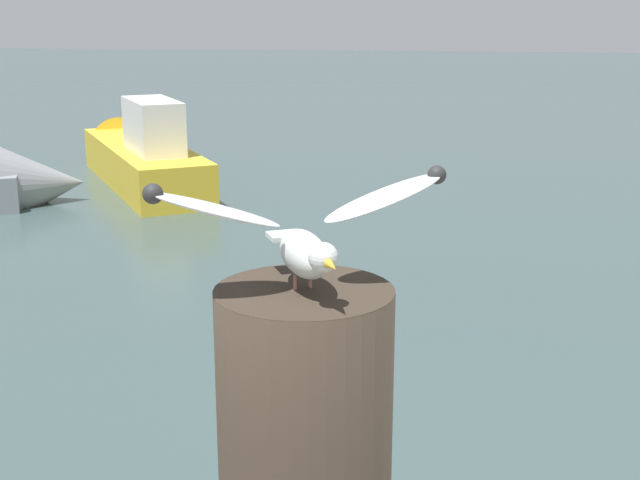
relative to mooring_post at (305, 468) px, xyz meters
name	(u,v)px	position (x,y,z in m)	size (l,w,h in m)	color
mooring_post	(305,468)	(0.00, 0.00, 0.00)	(0.41, 0.41, 0.89)	#382D23
seagull	(304,233)	(0.00, 0.00, 0.58)	(0.65, 0.41, 0.26)	#C67460
boat_yellow	(138,154)	(-5.24, 13.35, -1.57)	(4.07, 5.57, 1.76)	yellow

